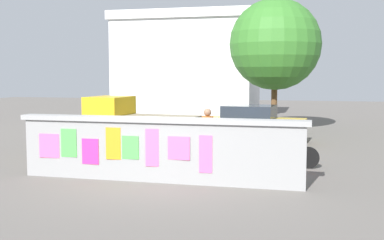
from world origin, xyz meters
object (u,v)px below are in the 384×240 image
(tree_roadside, at_px, (275,45))
(bicycle_near, at_px, (182,160))
(car_parked, at_px, (253,123))
(motorcycle, at_px, (283,151))
(auto_rickshaw_truck, at_px, (137,126))
(person_walking, at_px, (208,131))

(tree_roadside, bearing_deg, bicycle_near, -98.62)
(bicycle_near, bearing_deg, car_parked, 80.63)
(car_parked, relative_size, bicycle_near, 2.31)
(tree_roadside, bearing_deg, car_parked, -97.34)
(motorcycle, distance_m, tree_roadside, 9.49)
(tree_roadside, bearing_deg, auto_rickshaw_truck, -117.17)
(car_parked, height_order, person_walking, person_walking)
(bicycle_near, height_order, tree_roadside, tree_roadside)
(person_walking, bearing_deg, auto_rickshaw_truck, 152.02)
(auto_rickshaw_truck, height_order, car_parked, auto_rickshaw_truck)
(motorcycle, bearing_deg, car_parked, 106.17)
(auto_rickshaw_truck, distance_m, car_parked, 4.98)
(motorcycle, relative_size, person_walking, 1.17)
(auto_rickshaw_truck, relative_size, tree_roadside, 0.62)
(person_walking, bearing_deg, motorcycle, 3.65)
(bicycle_near, xyz_separation_m, tree_roadside, (1.55, 10.26, 3.57))
(motorcycle, xyz_separation_m, tree_roadside, (-0.95, 8.78, 3.47))
(car_parked, relative_size, person_walking, 2.43)
(auto_rickshaw_truck, height_order, tree_roadside, tree_roadside)
(car_parked, distance_m, bicycle_near, 6.54)
(car_parked, bearing_deg, bicycle_near, -99.37)
(auto_rickshaw_truck, distance_m, motorcycle, 4.98)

